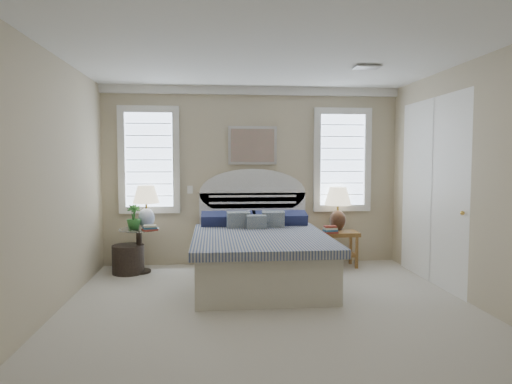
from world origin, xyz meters
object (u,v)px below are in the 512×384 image
Objects in this scene: floor_pot at (128,259)px; lamp_right at (338,204)px; side_table_left at (139,246)px; lamp_left at (146,202)px; bed at (259,252)px; nightstand_right at (341,241)px.

lamp_right is at bearing 5.24° from floor_pot.
lamp_left reaches higher than side_table_left.
bed is 3.72× the size of lamp_left.
nightstand_right is (2.95, 0.10, -0.00)m from side_table_left.
lamp_right is (2.94, 0.25, 0.55)m from side_table_left.
floor_pot is at bearing -177.53° from nightstand_right.
side_table_left is at bearing 12.68° from floor_pot.
side_table_left reaches higher than floor_pot.
side_table_left is 1.03× the size of lamp_left.
floor_pot is 3.19m from lamp_right.
nightstand_right is at bearing 28.03° from bed.
side_table_left is 3.00m from lamp_right.
side_table_left is 0.24m from floor_pot.
lamp_left is (-2.85, -0.02, 0.62)m from nightstand_right.
side_table_left is 2.95m from nightstand_right.
bed is at bearing -146.90° from lamp_right.
lamp_right is (-0.01, 0.15, 0.55)m from nightstand_right.
side_table_left is at bearing -139.32° from lamp_left.
nightstand_right is at bearing 2.47° from floor_pot.
nightstand_right is (1.30, 0.69, 0.00)m from bed.
lamp_right is at bearing 3.37° from lamp_left.
lamp_left is at bearing -176.63° from lamp_right.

